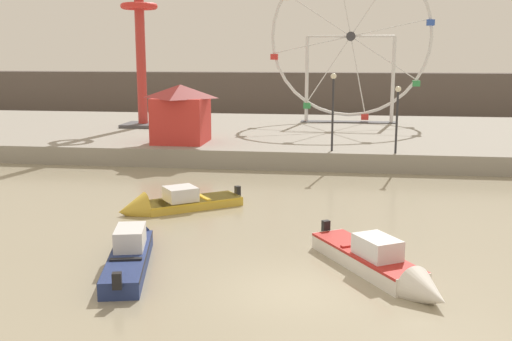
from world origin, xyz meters
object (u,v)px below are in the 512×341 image
(motorboat_mustard_yellow, at_px, (168,204))
(drop_tower_red_tower, at_px, (140,31))
(motorboat_white_red_stripe, at_px, (383,265))
(carnival_booth_red_striped, at_px, (181,113))
(ferris_wheel_white_frame, at_px, (351,39))
(promenade_lamp_near, at_px, (333,101))
(motorboat_navy_blue, at_px, (132,249))
(promenade_lamp_far, at_px, (397,109))

(motorboat_mustard_yellow, height_order, drop_tower_red_tower, drop_tower_red_tower)
(motorboat_white_red_stripe, distance_m, carnival_booth_red_striped, 21.50)
(motorboat_mustard_yellow, distance_m, ferris_wheel_white_frame, 26.46)
(motorboat_white_red_stripe, distance_m, promenade_lamp_near, 16.94)
(motorboat_white_red_stripe, height_order, drop_tower_red_tower, drop_tower_red_tower)
(motorboat_navy_blue, height_order, promenade_lamp_near, promenade_lamp_near)
(motorboat_navy_blue, bearing_deg, carnival_booth_red_striped, -3.29)
(promenade_lamp_near, bearing_deg, ferris_wheel_white_frame, 85.85)
(motorboat_white_red_stripe, relative_size, carnival_booth_red_striped, 1.59)
(motorboat_white_red_stripe, bearing_deg, motorboat_navy_blue, -124.91)
(ferris_wheel_white_frame, relative_size, promenade_lamp_far, 3.51)
(promenade_lamp_far, bearing_deg, motorboat_mustard_yellow, -135.97)
(ferris_wheel_white_frame, distance_m, promenade_lamp_near, 14.79)
(drop_tower_red_tower, bearing_deg, motorboat_mustard_yellow, -68.79)
(motorboat_mustard_yellow, bearing_deg, promenade_lamp_near, -159.21)
(ferris_wheel_white_frame, relative_size, drop_tower_red_tower, 0.84)
(drop_tower_red_tower, relative_size, promenade_lamp_near, 3.54)
(motorboat_navy_blue, height_order, ferris_wheel_white_frame, ferris_wheel_white_frame)
(carnival_booth_red_striped, relative_size, promenade_lamp_far, 0.97)
(motorboat_navy_blue, relative_size, drop_tower_red_tower, 0.41)
(ferris_wheel_white_frame, height_order, promenade_lamp_near, ferris_wheel_white_frame)
(ferris_wheel_white_frame, bearing_deg, motorboat_white_red_stripe, -88.65)
(motorboat_mustard_yellow, xyz_separation_m, carnival_booth_red_striped, (-2.62, 11.91, 2.61))
(motorboat_white_red_stripe, relative_size, promenade_lamp_near, 1.30)
(promenade_lamp_near, bearing_deg, motorboat_navy_blue, -110.32)
(drop_tower_red_tower, relative_size, promenade_lamp_far, 4.17)
(promenade_lamp_far, bearing_deg, ferris_wheel_white_frame, 99.24)
(ferris_wheel_white_frame, xyz_separation_m, promenade_lamp_near, (-1.04, -14.29, -3.64))
(carnival_booth_red_striped, height_order, promenade_lamp_near, promenade_lamp_near)
(motorboat_navy_blue, bearing_deg, motorboat_white_red_stripe, -106.71)
(carnival_booth_red_striped, bearing_deg, motorboat_white_red_stripe, -59.56)
(motorboat_white_red_stripe, height_order, promenade_lamp_far, promenade_lamp_far)
(motorboat_white_red_stripe, bearing_deg, promenade_lamp_near, 154.55)
(promenade_lamp_far, bearing_deg, motorboat_white_red_stripe, -95.93)
(motorboat_mustard_yellow, xyz_separation_m, drop_tower_red_tower, (-7.56, 19.48, 7.71))
(motorboat_white_red_stripe, xyz_separation_m, promenade_lamp_far, (1.67, 16.06, 3.09))
(motorboat_white_red_stripe, height_order, motorboat_navy_blue, motorboat_navy_blue)
(motorboat_mustard_yellow, xyz_separation_m, ferris_wheel_white_frame, (7.54, 24.33, 7.19))
(motorboat_mustard_yellow, height_order, promenade_lamp_far, promenade_lamp_far)
(promenade_lamp_near, bearing_deg, motorboat_white_red_stripe, -83.90)
(motorboat_mustard_yellow, height_order, promenade_lamp_near, promenade_lamp_near)
(promenade_lamp_near, distance_m, promenade_lamp_far, 3.48)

